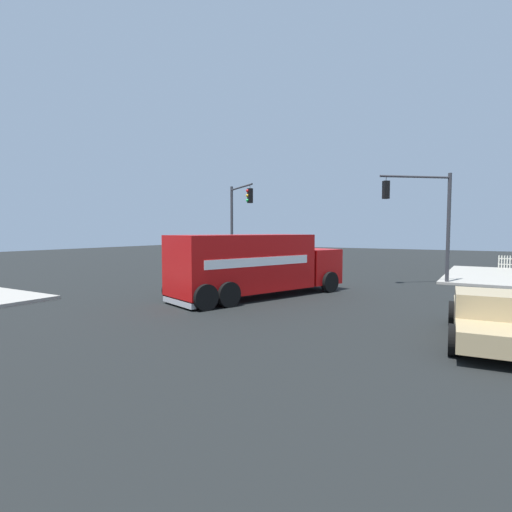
% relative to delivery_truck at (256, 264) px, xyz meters
% --- Properties ---
extents(ground_plane, '(100.00, 100.00, 0.00)m').
position_rel_delivery_truck_xyz_m(ground_plane, '(0.30, -1.97, -1.47)').
color(ground_plane, black).
extents(delivery_truck, '(5.35, 8.88, 2.79)m').
position_rel_delivery_truck_xyz_m(delivery_truck, '(0.00, 0.00, 0.00)').
color(delivery_truck, red).
rests_on(delivery_truck, ground).
extents(traffic_light_primary, '(3.40, 2.61, 6.24)m').
position_rel_delivery_truck_xyz_m(traffic_light_primary, '(6.65, -8.59, 2.61)').
color(traffic_light_primary, '#38383D').
rests_on(traffic_light_primary, ground).
extents(traffic_light_secondary, '(3.27, 2.77, 5.99)m').
position_rel_delivery_truck_xyz_m(traffic_light_secondary, '(-5.97, -8.25, 2.60)').
color(traffic_light_secondary, '#38383D').
rests_on(traffic_light_secondary, sidewalk_corner_near).
extents(pickup_tan, '(2.59, 5.34, 1.38)m').
position_rel_delivery_truck_xyz_m(pickup_tan, '(-9.23, 3.11, -0.74)').
color(pickup_tan, tan).
rests_on(pickup_tan, ground).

